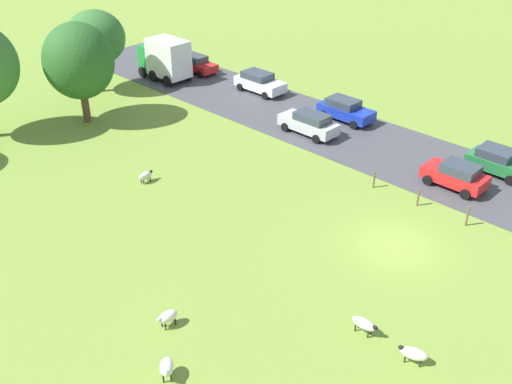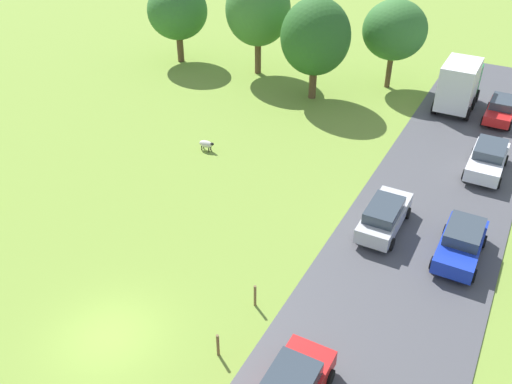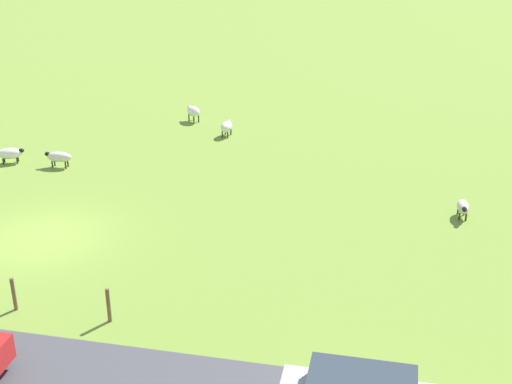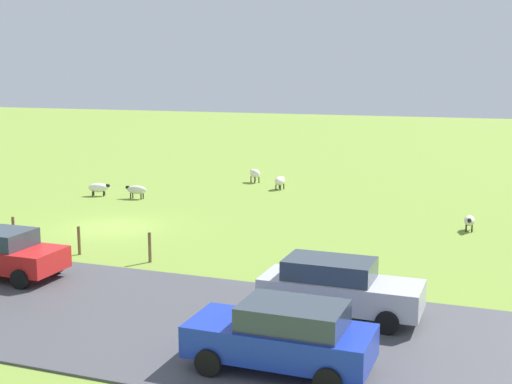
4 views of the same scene
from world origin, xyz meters
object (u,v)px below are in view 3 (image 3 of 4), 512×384
object	(u,v)px
sheep_0	(463,207)
sheep_4	(227,127)
sheep_3	(10,153)
sheep_1	(59,157)
sheep_2	(193,111)

from	to	relation	value
sheep_0	sheep_4	size ratio (longest dim) A/B	1.02
sheep_3	sheep_1	bearing A→B (deg)	89.69
sheep_1	sheep_2	bearing A→B (deg)	151.07
sheep_3	sheep_4	xyz separation A→B (m)	(-5.58, 8.85, 0.04)
sheep_3	sheep_4	distance (m)	10.46
sheep_1	sheep_2	world-z (taller)	sheep_2
sheep_2	sheep_4	xyz separation A→B (m)	(1.88, 2.30, -0.07)
sheep_1	sheep_3	bearing A→B (deg)	-90.31
sheep_0	sheep_1	world-z (taller)	sheep_1
sheep_0	sheep_3	size ratio (longest dim) A/B	0.85
sheep_3	sheep_4	bearing A→B (deg)	122.22
sheep_1	sheep_4	xyz separation A→B (m)	(-5.59, 6.43, 0.01)
sheep_2	sheep_0	bearing A→B (deg)	56.06
sheep_1	sheep_2	xyz separation A→B (m)	(-7.47, 4.13, 0.07)
sheep_4	sheep_3	bearing A→B (deg)	-57.78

